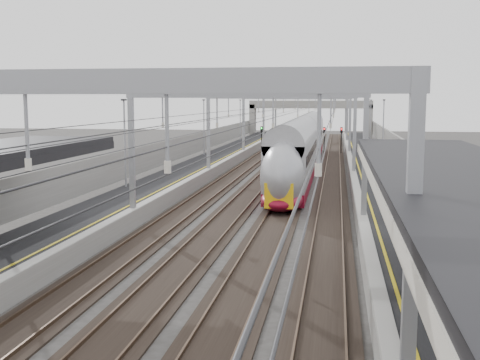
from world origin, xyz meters
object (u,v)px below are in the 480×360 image
(train, at_px, (302,150))
(bench, at_px, (436,254))
(signal_green, at_px, (262,134))
(overbridge, at_px, (310,109))

(train, relative_size, bench, 27.13)
(train, distance_m, bench, 37.48)
(bench, xyz_separation_m, signal_green, (-13.60, 58.66, 0.86))
(signal_green, bearing_deg, train, -72.93)
(overbridge, xyz_separation_m, train, (1.50, -51.06, -3.18))
(overbridge, bearing_deg, signal_green, -100.09)
(overbridge, relative_size, train, 0.44)
(overbridge, bearing_deg, train, -88.32)
(train, xyz_separation_m, signal_green, (-6.70, 21.82, 0.28))
(overbridge, relative_size, bench, 11.88)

